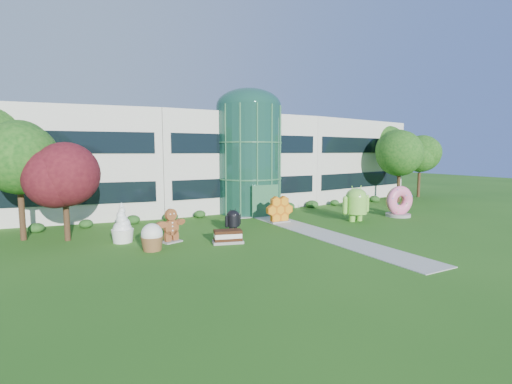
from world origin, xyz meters
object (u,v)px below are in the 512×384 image
donut (399,201)px  gingerbread (171,225)px  android_green (356,202)px  android_black (233,219)px

donut → gingerbread: size_ratio=1.17×
android_green → gingerbread: size_ratio=1.37×
android_black → gingerbread: bearing=174.4°
android_black → gingerbread: gingerbread is taller
android_black → android_green: bearing=-27.3°
android_black → donut: bearing=-25.2°
android_black → donut: 15.38m
android_green → donut: bearing=-0.5°
donut → android_black: bearing=-177.3°
donut → gingerbread: donut is taller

